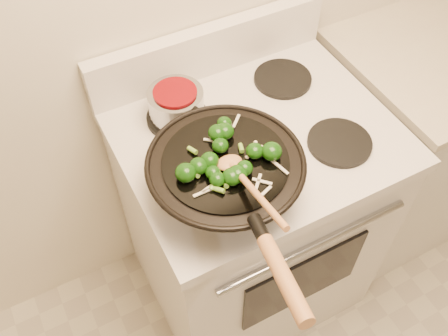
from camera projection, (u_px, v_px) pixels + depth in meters
stove at (250, 216)px, 1.78m from camera, size 0.78×0.67×1.08m
counter_unit at (429, 132)px, 2.06m from camera, size 0.87×0.62×0.91m
wok at (226, 175)px, 1.23m from camera, size 0.39×0.64×0.20m
stirfry at (225, 157)px, 1.17m from camera, size 0.26×0.26×0.04m
wooden_spoon at (244, 180)px, 1.11m from camera, size 0.06×0.28×0.09m
saucepan at (177, 104)px, 1.41m from camera, size 0.16×0.25×0.09m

